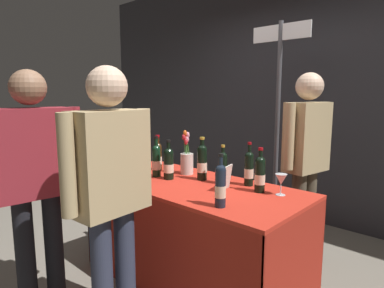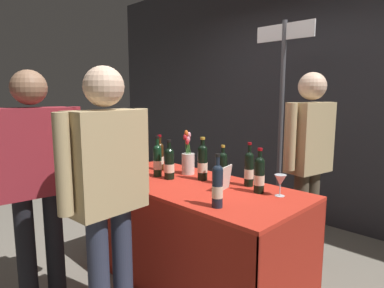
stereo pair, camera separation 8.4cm
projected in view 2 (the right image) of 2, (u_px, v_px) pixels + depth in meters
ground_plane at (192, 280)px, 2.61m from camera, size 12.00×12.00×0.00m
back_partition at (311, 90)px, 3.72m from camera, size 6.89×0.12×2.98m
tasting_table at (192, 214)px, 2.52m from camera, size 1.71×0.79×0.79m
featured_wine_bottle at (157, 160)px, 2.69m from camera, size 0.07×0.07×0.33m
display_bottle_0 at (203, 162)px, 2.57m from camera, size 0.08×0.08×0.34m
display_bottle_1 at (223, 168)px, 2.45m from camera, size 0.07×0.07×0.29m
display_bottle_2 at (217, 185)px, 1.95m from camera, size 0.07×0.07×0.32m
display_bottle_3 at (259, 174)px, 2.24m from camera, size 0.07×0.07×0.31m
display_bottle_4 at (160, 155)px, 2.91m from camera, size 0.07×0.07×0.31m
display_bottle_5 at (169, 163)px, 2.60m from camera, size 0.08×0.08×0.31m
display_bottle_6 at (249, 168)px, 2.40m from camera, size 0.07×0.07×0.32m
display_bottle_7 at (142, 152)px, 3.02m from camera, size 0.08×0.08×0.33m
wine_glass_near_vendor at (280, 181)px, 2.17m from camera, size 0.08×0.08×0.14m
flower_vase at (188, 160)px, 2.76m from camera, size 0.11×0.11×0.37m
brochure_stand at (225, 178)px, 2.30m from camera, size 0.07×0.16×0.17m
vendor_presenter at (309, 153)px, 2.74m from camera, size 0.28×0.54×1.63m
taster_foreground_right at (108, 183)px, 1.86m from camera, size 0.24×0.59×1.61m
taster_foreground_left at (35, 170)px, 2.15m from camera, size 0.26×0.63×1.60m
booth_signpost at (281, 110)px, 3.16m from camera, size 0.58×0.04×2.12m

